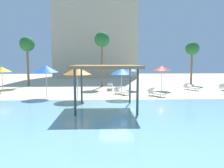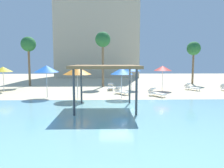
{
  "view_description": "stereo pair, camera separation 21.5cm",
  "coord_description": "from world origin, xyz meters",
  "px_view_note": "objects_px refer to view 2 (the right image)",
  "views": [
    {
      "loc": [
        -0.89,
        -15.78,
        3.19
      ],
      "look_at": [
        -0.23,
        2.0,
        1.3
      ],
      "focal_mm": 34.0,
      "sensor_mm": 36.0,
      "label": 1
    },
    {
      "loc": [
        -0.68,
        -15.79,
        3.19
      ],
      "look_at": [
        -0.23,
        2.0,
        1.3
      ],
      "focal_mm": 34.0,
      "sensor_mm": 36.0,
      "label": 2
    }
  ],
  "objects_px": {
    "beach_umbrella_orange_6": "(77,71)",
    "lounge_chair_0": "(121,91)",
    "palm_tree_0": "(28,45)",
    "palm_tree_2": "(194,49)",
    "beach_umbrella_blue_5": "(46,69)",
    "palm_tree_1": "(103,41)",
    "lounge_chair_2": "(111,87)",
    "lounge_chair_1": "(191,87)",
    "lounge_chair_4": "(156,93)",
    "beach_umbrella_yellow_4": "(3,69)",
    "shade_pavilion": "(105,68)",
    "beach_umbrella_blue_0": "(122,71)",
    "beach_umbrella_red_2": "(163,68)",
    "beach_umbrella_blue_1": "(132,69)"
  },
  "relations": [
    {
      "from": "beach_umbrella_red_2",
      "to": "lounge_chair_1",
      "type": "relative_size",
      "value": 1.4
    },
    {
      "from": "beach_umbrella_blue_1",
      "to": "lounge_chair_0",
      "type": "bearing_deg",
      "value": -113.47
    },
    {
      "from": "lounge_chair_4",
      "to": "shade_pavilion",
      "type": "bearing_deg",
      "value": -71.7
    },
    {
      "from": "lounge_chair_4",
      "to": "beach_umbrella_blue_1",
      "type": "bearing_deg",
      "value": 171.22
    },
    {
      "from": "lounge_chair_1",
      "to": "palm_tree_1",
      "type": "xyz_separation_m",
      "value": [
        -10.03,
        3.43,
        5.42
      ]
    },
    {
      "from": "shade_pavilion",
      "to": "lounge_chair_4",
      "type": "xyz_separation_m",
      "value": [
        4.64,
        5.25,
        -2.43
      ]
    },
    {
      "from": "beach_umbrella_red_2",
      "to": "palm_tree_1",
      "type": "height_order",
      "value": "palm_tree_1"
    },
    {
      "from": "lounge_chair_1",
      "to": "lounge_chair_0",
      "type": "bearing_deg",
      "value": -98.94
    },
    {
      "from": "palm_tree_0",
      "to": "palm_tree_2",
      "type": "distance_m",
      "value": 22.43
    },
    {
      "from": "shade_pavilion",
      "to": "palm_tree_0",
      "type": "relative_size",
      "value": 0.68
    },
    {
      "from": "lounge_chair_4",
      "to": "palm_tree_1",
      "type": "xyz_separation_m",
      "value": [
        -5.03,
        7.6,
        5.42
      ]
    },
    {
      "from": "shade_pavilion",
      "to": "beach_umbrella_red_2",
      "type": "bearing_deg",
      "value": 56.01
    },
    {
      "from": "palm_tree_0",
      "to": "palm_tree_2",
      "type": "xyz_separation_m",
      "value": [
        22.36,
        1.77,
        -0.39
      ]
    },
    {
      "from": "palm_tree_0",
      "to": "palm_tree_2",
      "type": "relative_size",
      "value": 1.07
    },
    {
      "from": "beach_umbrella_blue_5",
      "to": "palm_tree_1",
      "type": "bearing_deg",
      "value": 59.02
    },
    {
      "from": "beach_umbrella_red_2",
      "to": "lounge_chair_2",
      "type": "distance_m",
      "value": 6.16
    },
    {
      "from": "lounge_chair_1",
      "to": "beach_umbrella_yellow_4",
      "type": "bearing_deg",
      "value": -116.5
    },
    {
      "from": "beach_umbrella_yellow_4",
      "to": "lounge_chair_4",
      "type": "height_order",
      "value": "beach_umbrella_yellow_4"
    },
    {
      "from": "beach_umbrella_orange_6",
      "to": "lounge_chair_0",
      "type": "bearing_deg",
      "value": 38.76
    },
    {
      "from": "beach_umbrella_yellow_4",
      "to": "palm_tree_2",
      "type": "xyz_separation_m",
      "value": [
        23.25,
        7.01,
        2.52
      ]
    },
    {
      "from": "lounge_chair_1",
      "to": "lounge_chair_4",
      "type": "relative_size",
      "value": 1.01
    },
    {
      "from": "lounge_chair_2",
      "to": "palm_tree_2",
      "type": "relative_size",
      "value": 0.32
    },
    {
      "from": "beach_umbrella_blue_0",
      "to": "beach_umbrella_orange_6",
      "type": "bearing_deg",
      "value": -168.2
    },
    {
      "from": "beach_umbrella_orange_6",
      "to": "lounge_chair_2",
      "type": "relative_size",
      "value": 1.44
    },
    {
      "from": "beach_umbrella_red_2",
      "to": "beach_umbrella_yellow_4",
      "type": "bearing_deg",
      "value": -177.95
    },
    {
      "from": "beach_umbrella_blue_5",
      "to": "beach_umbrella_orange_6",
      "type": "distance_m",
      "value": 3.18
    },
    {
      "from": "lounge_chair_1",
      "to": "palm_tree_0",
      "type": "distance_m",
      "value": 20.8
    },
    {
      "from": "beach_umbrella_red_2",
      "to": "lounge_chair_2",
      "type": "relative_size",
      "value": 1.42
    },
    {
      "from": "lounge_chair_2",
      "to": "palm_tree_2",
      "type": "distance_m",
      "value": 13.96
    },
    {
      "from": "beach_umbrella_yellow_4",
      "to": "palm_tree_0",
      "type": "distance_m",
      "value": 6.06
    },
    {
      "from": "beach_umbrella_red_2",
      "to": "palm_tree_2",
      "type": "height_order",
      "value": "palm_tree_2"
    },
    {
      "from": "palm_tree_2",
      "to": "beach_umbrella_blue_1",
      "type": "bearing_deg",
      "value": -147.5
    },
    {
      "from": "beach_umbrella_blue_5",
      "to": "palm_tree_1",
      "type": "relative_size",
      "value": 0.41
    },
    {
      "from": "lounge_chair_1",
      "to": "beach_umbrella_blue_0",
      "type": "bearing_deg",
      "value": -86.34
    },
    {
      "from": "beach_umbrella_orange_6",
      "to": "lounge_chair_0",
      "type": "height_order",
      "value": "beach_umbrella_orange_6"
    },
    {
      "from": "shade_pavilion",
      "to": "beach_umbrella_yellow_4",
      "type": "height_order",
      "value": "shade_pavilion"
    },
    {
      "from": "beach_umbrella_blue_0",
      "to": "beach_umbrella_yellow_4",
      "type": "relative_size",
      "value": 1.0
    },
    {
      "from": "shade_pavilion",
      "to": "beach_umbrella_blue_1",
      "type": "height_order",
      "value": "shade_pavilion"
    },
    {
      "from": "shade_pavilion",
      "to": "lounge_chair_1",
      "type": "bearing_deg",
      "value": 44.31
    },
    {
      "from": "lounge_chair_0",
      "to": "palm_tree_2",
      "type": "relative_size",
      "value": 0.32
    },
    {
      "from": "lounge_chair_1",
      "to": "palm_tree_0",
      "type": "height_order",
      "value": "palm_tree_0"
    },
    {
      "from": "lounge_chair_0",
      "to": "palm_tree_2",
      "type": "bearing_deg",
      "value": 98.83
    },
    {
      "from": "lounge_chair_4",
      "to": "palm_tree_2",
      "type": "relative_size",
      "value": 0.32
    },
    {
      "from": "lounge_chair_0",
      "to": "palm_tree_1",
      "type": "bearing_deg",
      "value": 165.05
    },
    {
      "from": "beach_umbrella_orange_6",
      "to": "palm_tree_2",
      "type": "distance_m",
      "value": 19.28
    },
    {
      "from": "shade_pavilion",
      "to": "beach_umbrella_blue_5",
      "type": "relative_size",
      "value": 1.52
    },
    {
      "from": "lounge_chair_1",
      "to": "lounge_chair_2",
      "type": "distance_m",
      "value": 9.12
    },
    {
      "from": "palm_tree_0",
      "to": "palm_tree_1",
      "type": "relative_size",
      "value": 0.93
    },
    {
      "from": "lounge_chair_4",
      "to": "palm_tree_1",
      "type": "relative_size",
      "value": 0.28
    },
    {
      "from": "lounge_chair_4",
      "to": "lounge_chair_2",
      "type": "bearing_deg",
      "value": -168.3
    }
  ]
}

